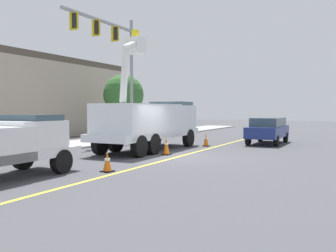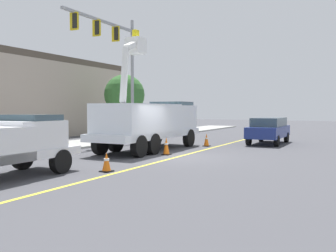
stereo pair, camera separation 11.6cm
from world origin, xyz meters
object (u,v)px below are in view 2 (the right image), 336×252
at_px(traffic_cone_mid_front, 106,162).
at_px(traffic_signal_mast, 114,51).
at_px(utility_bucket_truck, 150,121).
at_px(traffic_cone_mid_rear, 166,146).
at_px(passing_minivan, 269,129).
at_px(traffic_cone_trailing, 206,140).

height_order(traffic_cone_mid_front, traffic_signal_mast, traffic_signal_mast).
height_order(utility_bucket_truck, traffic_cone_mid_rear, utility_bucket_truck).
xyz_separation_m(passing_minivan, traffic_cone_mid_rear, (-8.38, 2.80, -0.55)).
relative_size(utility_bucket_truck, traffic_cone_mid_front, 11.77).
distance_m(passing_minivan, traffic_cone_mid_rear, 8.85).
xyz_separation_m(utility_bucket_truck, traffic_cone_trailing, (3.44, -1.86, -1.22)).
distance_m(utility_bucket_truck, traffic_cone_trailing, 4.10).
relative_size(utility_bucket_truck, traffic_cone_mid_rear, 9.58).
bearing_deg(passing_minivan, traffic_signal_mast, 114.77).
bearing_deg(utility_bucket_truck, passing_minivan, -33.68).
relative_size(passing_minivan, traffic_signal_mast, 0.57).
distance_m(traffic_cone_mid_front, traffic_cone_trailing, 10.24).
relative_size(traffic_cone_mid_rear, traffic_cone_trailing, 1.11).
height_order(utility_bucket_truck, traffic_signal_mast, traffic_signal_mast).
distance_m(utility_bucket_truck, traffic_cone_mid_front, 7.34).
bearing_deg(traffic_cone_mid_front, traffic_cone_mid_rear, 7.04).
height_order(traffic_cone_mid_rear, traffic_cone_trailing, traffic_cone_mid_rear).
height_order(utility_bucket_truck, traffic_cone_trailing, utility_bucket_truck).
bearing_deg(traffic_signal_mast, traffic_cone_mid_rear, -122.65).
height_order(traffic_cone_trailing, traffic_signal_mast, traffic_signal_mast).
relative_size(passing_minivan, traffic_cone_mid_front, 6.92).
distance_m(traffic_cone_mid_front, traffic_signal_mast, 13.19).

